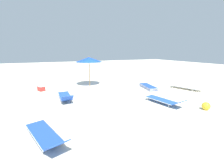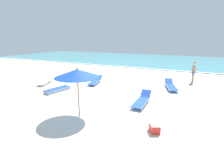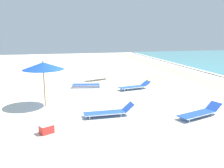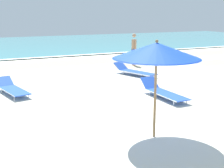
{
  "view_description": "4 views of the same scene",
  "coord_description": "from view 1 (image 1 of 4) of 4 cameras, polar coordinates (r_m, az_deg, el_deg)",
  "views": [
    {
      "loc": [
        2.46,
        8.96,
        2.74
      ],
      "look_at": [
        -0.85,
        1.43,
        0.89
      ],
      "focal_mm": 24.0,
      "sensor_mm": 36.0,
      "label": 1
    },
    {
      "loc": [
        4.07,
        -8.48,
        3.56
      ],
      "look_at": [
        -0.61,
        1.3,
        0.7
      ],
      "focal_mm": 28.0,
      "sensor_mm": 36.0,
      "label": 2
    },
    {
      "loc": [
        11.94,
        -1.94,
        3.74
      ],
      "look_at": [
        -0.52,
        1.12,
        0.99
      ],
      "focal_mm": 40.0,
      "sensor_mm": 36.0,
      "label": 3
    },
    {
      "loc": [
        -4.49,
        -8.21,
        2.9
      ],
      "look_at": [
        -0.35,
        0.5,
        0.68
      ],
      "focal_mm": 50.0,
      "sensor_mm": 36.0,
      "label": 4
    }
  ],
  "objects": [
    {
      "name": "lounger_stack",
      "position": [
        11.31,
        13.57,
        -1.11
      ],
      "size": [
        0.95,
        1.96,
        0.24
      ],
      "rotation": [
        0.0,
        0.0,
        -0.19
      ],
      "color": "blue",
      "rests_on": "ground_plane"
    },
    {
      "name": "ground_plane",
      "position": [
        9.7,
        -8.03,
        -4.39
      ],
      "size": [
        60.0,
        60.0,
        0.16
      ],
      "color": "beige"
    },
    {
      "name": "cooler_box",
      "position": [
        11.48,
        -25.37,
        -1.45
      ],
      "size": [
        0.54,
        0.61,
        0.37
      ],
      "rotation": [
        0.0,
        0.0,
        2.05
      ],
      "color": "red",
      "rests_on": "ground_plane"
    },
    {
      "name": "sun_lounger_near_water_right",
      "position": [
        8.9,
        -17.35,
        -4.47
      ],
      "size": [
        0.65,
        2.24,
        0.55
      ],
      "rotation": [
        0.0,
        0.0,
        0.01
      ],
      "color": "blue",
      "rests_on": "ground_plane"
    },
    {
      "name": "beach_ball",
      "position": [
        8.38,
        32.19,
        -7.12
      ],
      "size": [
        0.37,
        0.37,
        0.37
      ],
      "color": "yellow",
      "rests_on": "ground_plane"
    },
    {
      "name": "sun_lounger_near_water_left",
      "position": [
        5.27,
        -23.97,
        -17.31
      ],
      "size": [
        1.3,
        2.4,
        0.51
      ],
      "rotation": [
        0.0,
        0.0,
        0.32
      ],
      "color": "blue",
      "rests_on": "ground_plane"
    },
    {
      "name": "beach_umbrella",
      "position": [
        11.71,
        -8.77,
        9.13
      ],
      "size": [
        2.01,
        2.01,
        2.31
      ],
      "color": "#9E7547",
      "rests_on": "ground_plane"
    },
    {
      "name": "sun_lounger_beside_umbrella",
      "position": [
        12.01,
        26.58,
        -0.91
      ],
      "size": [
        1.37,
        2.33,
        0.47
      ],
      "rotation": [
        0.0,
        0.0,
        0.36
      ],
      "color": "white",
      "rests_on": "ground_plane"
    },
    {
      "name": "sun_lounger_under_umbrella",
      "position": [
        8.32,
        19.36,
        -5.83
      ],
      "size": [
        1.02,
        2.23,
        0.48
      ],
      "rotation": [
        0.0,
        0.0,
        0.2
      ],
      "color": "blue",
      "rests_on": "ground_plane"
    }
  ]
}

